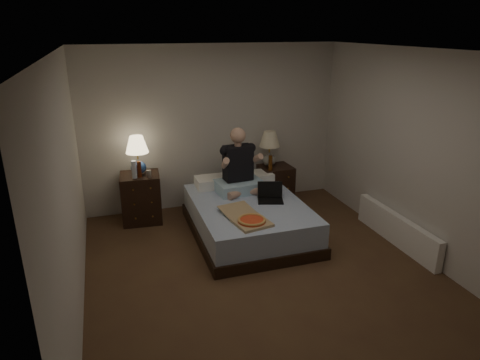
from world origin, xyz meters
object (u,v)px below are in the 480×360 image
object	(u,v)px
nightstand_right	(275,185)
lamp_right	(269,149)
beer_bottle_right	(270,163)
bed	(248,218)
laptop	(271,193)
nightstand_left	(141,198)
water_bottle	(134,170)
lamp_left	(138,155)
beer_bottle_left	(139,169)
radiator	(396,229)
soda_can	(149,174)
person	(239,161)
pizza_box	(252,221)

from	to	relation	value
nightstand_right	lamp_right	bearing A→B (deg)	140.21
beer_bottle_right	lamp_right	bearing A→B (deg)	73.53
bed	lamp_right	world-z (taller)	lamp_right
beer_bottle_right	nightstand_right	bearing A→B (deg)	42.57
laptop	nightstand_right	bearing A→B (deg)	81.25
nightstand_left	water_bottle	world-z (taller)	water_bottle
lamp_left	beer_bottle_left	size ratio (longest dim) A/B	2.43
lamp_right	laptop	distance (m)	1.13
nightstand_right	water_bottle	xyz separation A→B (m)	(-2.19, -0.11, 0.53)
lamp_left	laptop	size ratio (longest dim) A/B	1.65
nightstand_left	radiator	distance (m)	3.59
nightstand_left	lamp_left	bearing A→B (deg)	93.46
soda_can	lamp_right	bearing A→B (deg)	5.87
nightstand_left	laptop	size ratio (longest dim) A/B	2.12
water_bottle	laptop	distance (m)	1.93
lamp_right	person	distance (m)	0.85
nightstand_left	person	bearing A→B (deg)	-14.43
lamp_right	radiator	world-z (taller)	lamp_right
nightstand_right	lamp_right	size ratio (longest dim) A/B	1.14
beer_bottle_right	person	distance (m)	0.71
nightstand_right	beer_bottle_right	xyz separation A→B (m)	(-0.15, -0.14, 0.43)
nightstand_right	water_bottle	bearing A→B (deg)	-179.78
water_bottle	bed	bearing A→B (deg)	-28.70
lamp_right	beer_bottle_right	world-z (taller)	lamp_right
beer_bottle_left	soda_can	bearing A→B (deg)	-18.05
laptop	pizza_box	world-z (taller)	laptop
beer_bottle_left	laptop	size ratio (longest dim) A/B	0.68
pizza_box	radiator	size ratio (longest dim) A/B	0.47
lamp_left	laptop	world-z (taller)	lamp_left
laptop	water_bottle	bearing A→B (deg)	171.79
beer_bottle_right	laptop	world-z (taller)	beer_bottle_right
laptop	pizza_box	size ratio (longest dim) A/B	0.45
nightstand_left	beer_bottle_right	bearing A→B (deg)	0.30
nightstand_left	lamp_left	distance (m)	0.64
lamp_right	water_bottle	distance (m)	2.10
beer_bottle_right	lamp_left	bearing A→B (deg)	174.31
bed	beer_bottle_right	world-z (taller)	beer_bottle_right
lamp_left	nightstand_right	bearing A→B (deg)	-1.50
lamp_right	soda_can	size ratio (longest dim) A/B	5.60
nightstand_left	laptop	distance (m)	1.92
soda_can	radiator	world-z (taller)	soda_can
lamp_right	nightstand_right	bearing A→B (deg)	-37.15
lamp_right	radiator	distance (m)	2.24
beer_bottle_right	water_bottle	bearing A→B (deg)	179.14
nightstand_right	pizza_box	xyz separation A→B (m)	(-0.95, -1.53, 0.20)
nightstand_left	soda_can	size ratio (longest dim) A/B	7.22
bed	lamp_left	size ratio (longest dim) A/B	3.40
laptop	radiator	distance (m)	1.73
bed	beer_bottle_right	bearing A→B (deg)	51.07
beer_bottle_left	water_bottle	bearing A→B (deg)	-161.59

